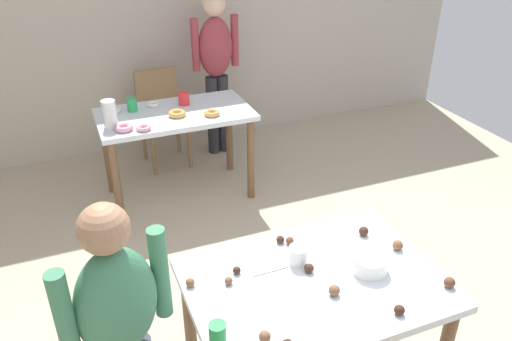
{
  "coord_description": "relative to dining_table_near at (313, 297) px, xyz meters",
  "views": [
    {
      "loc": [
        -1.0,
        -1.58,
        2.25
      ],
      "look_at": [
        -0.08,
        0.71,
        0.9
      ],
      "focal_mm": 35.43,
      "sensor_mm": 36.0,
      "label": 1
    }
  ],
  "objects": [
    {
      "name": "cake_ball_0",
      "position": [
        -0.34,
        -0.24,
        0.13
      ],
      "size": [
        0.05,
        0.05,
        0.05
      ],
      "primitive_type": "sphere",
      "color": "brown",
      "rests_on": "dining_table_near"
    },
    {
      "name": "soda_can",
      "position": [
        -0.51,
        -0.21,
        0.16
      ],
      "size": [
        0.07,
        0.07,
        0.12
      ],
      "primitive_type": "cylinder",
      "color": "#198438",
      "rests_on": "dining_table_near"
    },
    {
      "name": "cake_ball_1",
      "position": [
        0.47,
        0.04,
        0.13
      ],
      "size": [
        0.05,
        0.05,
        0.05
      ],
      "primitive_type": "sphere",
      "color": "brown",
      "rests_on": "dining_table_near"
    },
    {
      "name": "wall_back",
      "position": [
        0.11,
        3.27,
        0.65
      ],
      "size": [
        6.4,
        0.1,
        2.6
      ],
      "primitive_type": "cube",
      "color": "#BCB2A3",
      "rests_on": "ground_plane"
    },
    {
      "name": "cake_ball_7",
      "position": [
        0.01,
        0.28,
        0.12
      ],
      "size": [
        0.04,
        0.04,
        0.04
      ],
      "primitive_type": "sphere",
      "color": "brown",
      "rests_on": "dining_table_near"
    },
    {
      "name": "cake_ball_9",
      "position": [
        0.22,
        -0.31,
        0.13
      ],
      "size": [
        0.04,
        0.04,
        0.04
      ],
      "primitive_type": "sphere",
      "color": "#3D2319",
      "rests_on": "dining_table_near"
    },
    {
      "name": "donut_far_2",
      "position": [
        -0.23,
        2.34,
        0.12
      ],
      "size": [
        0.1,
        0.1,
        0.03
      ],
      "primitive_type": "torus",
      "color": "white",
      "rests_on": "dining_table_far"
    },
    {
      "name": "dining_table_near",
      "position": [
        0.0,
        0.0,
        0.0
      ],
      "size": [
        1.12,
        0.8,
        0.75
      ],
      "color": "silver",
      "rests_on": "ground_plane"
    },
    {
      "name": "cake_ball_13",
      "position": [
        0.03,
        -0.12,
        0.13
      ],
      "size": [
        0.05,
        0.05,
        0.05
      ],
      "primitive_type": "sphere",
      "color": "brown",
      "rests_on": "dining_table_near"
    },
    {
      "name": "cake_ball_5",
      "position": [
        -0.52,
        0.16,
        0.12
      ],
      "size": [
        0.04,
        0.04,
        0.04
      ],
      "primitive_type": "sphere",
      "color": "brown",
      "rests_on": "dining_table_near"
    },
    {
      "name": "person_adult_far",
      "position": [
        0.47,
        2.82,
        0.26
      ],
      "size": [
        0.45,
        0.22,
        1.52
      ],
      "color": "#28282D",
      "rests_on": "ground_plane"
    },
    {
      "name": "donut_far_4",
      "position": [
        -0.39,
        1.9,
        0.12
      ],
      "size": [
        0.11,
        0.11,
        0.03
      ],
      "primitive_type": "torus",
      "color": "pink",
      "rests_on": "dining_table_far"
    },
    {
      "name": "dining_table_far",
      "position": [
        -0.1,
        2.15,
        -0.01
      ],
      "size": [
        1.19,
        0.65,
        0.75
      ],
      "color": "silver",
      "rests_on": "ground_plane"
    },
    {
      "name": "cake_ball_6",
      "position": [
        -0.03,
        0.3,
        0.12
      ],
      "size": [
        0.04,
        0.04,
        0.04
      ],
      "primitive_type": "sphere",
      "color": "#3D2319",
      "rests_on": "dining_table_near"
    },
    {
      "name": "cake_ball_10",
      "position": [
        0.0,
        0.05,
        0.13
      ],
      "size": [
        0.04,
        0.04,
        0.04
      ],
      "primitive_type": "sphere",
      "color": "#3D2319",
      "rests_on": "dining_table_near"
    },
    {
      "name": "cup_near_0",
      "position": [
        -0.02,
        0.13,
        0.15
      ],
      "size": [
        0.09,
        0.09,
        0.09
      ],
      "primitive_type": "cylinder",
      "color": "white",
      "rests_on": "dining_table_near"
    },
    {
      "name": "donut_far_5",
      "position": [
        -0.55,
        2.33,
        0.12
      ],
      "size": [
        0.13,
        0.13,
        0.04
      ],
      "primitive_type": "torus",
      "color": "white",
      "rests_on": "dining_table_far"
    },
    {
      "name": "cake_ball_12",
      "position": [
        -0.3,
        0.17,
        0.12
      ],
      "size": [
        0.04,
        0.04,
        0.04
      ],
      "primitive_type": "sphere",
      "color": "#3D2319",
      "rests_on": "dining_table_near"
    },
    {
      "name": "fork_near",
      "position": [
        -0.15,
        0.12,
        0.11
      ],
      "size": [
        0.17,
        0.02,
        0.01
      ],
      "primitive_type": "cube",
      "color": "silver",
      "rests_on": "dining_table_near"
    },
    {
      "name": "pitcher_far",
      "position": [
        -0.6,
        2.04,
        0.21
      ],
      "size": [
        0.1,
        0.1,
        0.21
      ],
      "primitive_type": "cylinder",
      "color": "white",
      "rests_on": "dining_table_far"
    },
    {
      "name": "donut_far_1",
      "position": [
        0.16,
        1.98,
        0.12
      ],
      "size": [
        0.12,
        0.12,
        0.04
      ],
      "primitive_type": "torus",
      "color": "gold",
      "rests_on": "dining_table_far"
    },
    {
      "name": "mixing_bowl",
      "position": [
        0.26,
        -0.03,
        0.14
      ],
      "size": [
        0.17,
        0.17,
        0.08
      ],
      "primitive_type": "cylinder",
      "color": "white",
      "rests_on": "dining_table_near"
    },
    {
      "name": "person_girl_near",
      "position": [
        -0.84,
        -0.01,
        0.15
      ],
      "size": [
        0.45,
        0.29,
        1.35
      ],
      "color": "#383D4C",
      "rests_on": "ground_plane"
    },
    {
      "name": "donut_far_3",
      "position": [
        -0.1,
        2.07,
        0.12
      ],
      "size": [
        0.14,
        0.14,
        0.04
      ],
      "primitive_type": "torus",
      "color": "gold",
      "rests_on": "dining_table_far"
    },
    {
      "name": "chair_far_table",
      "position": [
        -0.07,
        2.84,
        -0.15
      ],
      "size": [
        0.43,
        0.43,
        0.87
      ],
      "color": "olive",
      "rests_on": "ground_plane"
    },
    {
      "name": "cup_far_0",
      "position": [
        0.01,
        2.28,
        0.16
      ],
      "size": [
        0.09,
        0.09,
        0.11
      ],
      "primitive_type": "cylinder",
      "color": "red",
      "rests_on": "dining_table_far"
    },
    {
      "name": "cake_ball_4",
      "position": [
        -0.36,
        0.11,
        0.12
      ],
      "size": [
        0.04,
        0.04,
        0.04
      ],
      "primitive_type": "sphere",
      "color": "brown",
      "rests_on": "dining_table_near"
    },
    {
      "name": "cup_far_1",
      "position": [
        -0.4,
        2.3,
        0.16
      ],
      "size": [
        0.08,
        0.08,
        0.11
      ],
      "primitive_type": "cylinder",
      "color": "green",
      "rests_on": "dining_table_far"
    },
    {
      "name": "donut_far_0",
      "position": [
        -0.52,
        1.95,
        0.12
      ],
      "size": [
        0.14,
        0.14,
        0.04
      ],
      "primitive_type": "torus",
      "color": "pink",
      "rests_on": "dining_table_far"
    },
    {
      "name": "cake_ball_11",
      "position": [
        0.52,
        -0.26,
        0.13
      ],
      "size": [
        0.05,
        0.05,
        0.05
      ],
      "primitive_type": "sphere",
      "color": "brown",
      "rests_on": "dining_table_near"
    },
    {
      "name": "cake_ball_2",
      "position": [
        0.38,
        0.2,
        0.13
      ],
      "size": [
        0.05,
        0.05,
        0.05
      ],
      "primitive_type": "sphere",
      "color": "#3D2319",
      "rests_on": "dining_table_near"
    }
  ]
}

